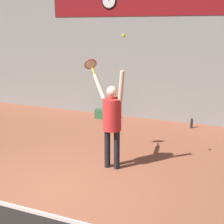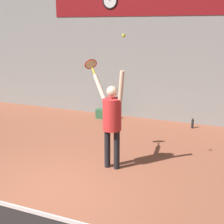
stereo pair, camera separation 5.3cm
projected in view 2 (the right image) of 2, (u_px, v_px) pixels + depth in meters
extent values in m
plane|color=#9E563D|center=(47.00, 197.00, 5.66)|extent=(18.00, 18.00, 0.00)
cube|color=gray|center=(142.00, 42.00, 9.97)|extent=(18.00, 0.10, 5.00)
cube|color=maroon|center=(142.00, 0.00, 9.58)|extent=(6.21, 0.02, 0.95)
cylinder|color=white|center=(110.00, 1.00, 9.96)|extent=(0.47, 0.02, 0.47)
torus|color=black|center=(110.00, 1.00, 9.96)|extent=(0.52, 0.05, 0.52)
cylinder|color=black|center=(107.00, 148.00, 6.77)|extent=(0.13, 0.13, 0.87)
cylinder|color=black|center=(117.00, 150.00, 6.69)|extent=(0.13, 0.13, 0.87)
cylinder|color=red|center=(112.00, 114.00, 6.52)|extent=(0.40, 0.40, 0.68)
sphere|color=beige|center=(112.00, 91.00, 6.39)|extent=(0.23, 0.23, 0.23)
cylinder|color=beige|center=(121.00, 86.00, 6.26)|extent=(0.19, 0.18, 0.63)
cylinder|color=beige|center=(99.00, 87.00, 6.63)|extent=(0.44, 0.39, 0.52)
cylinder|color=yellow|center=(94.00, 71.00, 6.82)|extent=(0.16, 0.16, 0.15)
torus|color=red|center=(91.00, 64.00, 6.96)|extent=(0.33, 0.33, 0.25)
cylinder|color=beige|center=(91.00, 64.00, 6.96)|extent=(0.27, 0.27, 0.20)
sphere|color=#CCDB2D|center=(124.00, 36.00, 5.95)|extent=(0.07, 0.07, 0.07)
cylinder|color=#262628|center=(192.00, 124.00, 9.45)|extent=(0.07, 0.07, 0.26)
cylinder|color=black|center=(193.00, 119.00, 9.41)|extent=(0.04, 0.04, 0.04)
cube|color=#33663F|center=(106.00, 114.00, 10.44)|extent=(0.65, 0.27, 0.31)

